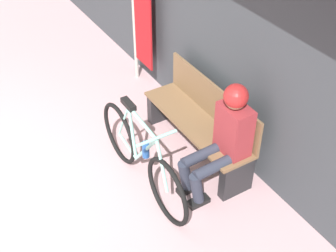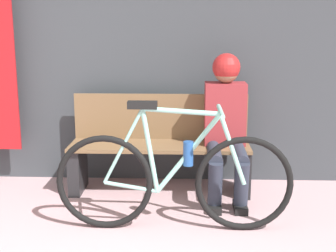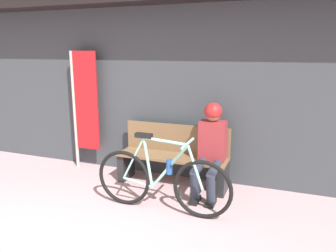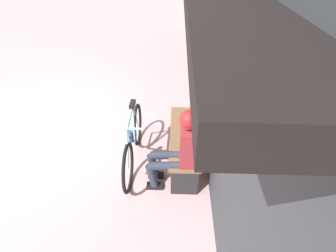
{
  "view_description": "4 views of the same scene",
  "coord_description": "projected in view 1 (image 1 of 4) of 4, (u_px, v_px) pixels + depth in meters",
  "views": [
    {
      "loc": [
        3.74,
        0.15,
        3.48
      ],
      "look_at": [
        0.68,
        2.02,
        0.59
      ],
      "focal_mm": 50.0,
      "sensor_mm": 36.0,
      "label": 1
    },
    {
      "loc": [
        0.81,
        -1.41,
        1.43
      ],
      "look_at": [
        0.68,
        1.99,
        0.68
      ],
      "focal_mm": 50.0,
      "sensor_mm": 36.0,
      "label": 2
    },
    {
      "loc": [
        2.05,
        -1.59,
        1.84
      ],
      "look_at": [
        0.65,
        2.12,
        0.92
      ],
      "focal_mm": 35.0,
      "sensor_mm": 36.0,
      "label": 3
    },
    {
      "loc": [
        3.66,
        2.29,
        2.81
      ],
      "look_at": [
        0.74,
        2.19,
        0.68
      ],
      "focal_mm": 28.0,
      "sensor_mm": 36.0,
      "label": 4
    }
  ],
  "objects": [
    {
      "name": "person_seated",
      "position": [
        225.0,
        134.0,
        4.37
      ],
      "size": [
        0.34,
        0.66,
        1.19
      ],
      "color": "#2D3342",
      "rests_on": "ground_plane"
    },
    {
      "name": "bicycle",
      "position": [
        141.0,
        158.0,
        4.56
      ],
      "size": [
        1.65,
        0.4,
        0.92
      ],
      "color": "black",
      "rests_on": "ground_plane"
    },
    {
      "name": "banner_pole",
      "position": [
        140.0,
        11.0,
        5.62
      ],
      "size": [
        0.45,
        0.05,
        1.83
      ],
      "color": "#B7B2A8",
      "rests_on": "ground_plane"
    },
    {
      "name": "park_bench_near",
      "position": [
        201.0,
        123.0,
        4.97
      ],
      "size": [
        1.52,
        0.42,
        0.83
      ],
      "color": "brown",
      "rests_on": "ground_plane"
    }
  ]
}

